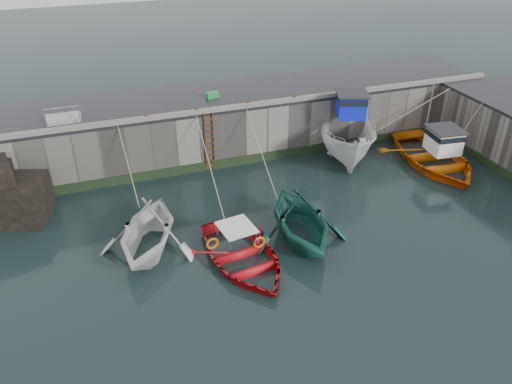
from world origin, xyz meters
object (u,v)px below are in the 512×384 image
object	(u,v)px
ladder	(210,143)
bollard_c	(248,104)
boat_near_blacktrim	(299,239)
bollard_b	(197,110)
bollard_e	(348,91)
bollard_a	(146,117)
boat_far_white	(346,134)
boat_near_blue	(243,262)
fish_crate	(212,95)
boat_near_white	(150,249)
bollard_d	(294,98)
boat_far_orange	(434,157)

from	to	relation	value
ladder	bollard_c	xyz separation A→B (m)	(2.20, 0.34, 1.71)
boat_near_blacktrim	bollard_b	xyz separation A→B (m)	(-2.41, 7.52, 3.30)
bollard_e	boat_near_blacktrim	bearing A→B (deg)	-129.03
bollard_a	boat_far_white	bearing A→B (deg)	-5.27
ladder	bollard_b	size ratio (longest dim) A/B	11.43
boat_near_blue	fish_crate	bearing A→B (deg)	72.67
boat_near_white	fish_crate	distance (m)	9.96
ladder	boat_near_blacktrim	size ratio (longest dim) A/B	0.65
bollard_c	bollard_e	size ratio (longest dim) A/B	1.00
boat_near_blacktrim	bollard_a	world-z (taller)	bollard_a
boat_far_white	bollard_d	xyz separation A→B (m)	(-2.77, 0.97, 2.10)
boat_near_blacktrim	boat_far_white	xyz separation A→B (m)	(5.66, 6.54, 1.20)
boat_near_white	bollard_d	world-z (taller)	bollard_d
boat_near_blacktrim	fish_crate	size ratio (longest dim) A/B	7.34
boat_near_blue	fish_crate	world-z (taller)	fish_crate
bollard_c	ladder	bearing A→B (deg)	-171.33
boat_near_blacktrim	bollard_d	distance (m)	8.71
boat_near_white	bollard_d	xyz separation A→B (m)	(8.97, 6.10, 3.30)
boat_near_blue	bollard_e	size ratio (longest dim) A/B	18.86
boat_near_blue	bollard_e	distance (m)	12.50
bollard_b	bollard_d	distance (m)	5.30
ladder	bollard_a	world-z (taller)	bollard_a
bollard_e	ladder	bearing A→B (deg)	-177.60
boat_near_white	boat_near_blue	size ratio (longest dim) A/B	0.91
boat_near_blue	boat_far_white	bearing A→B (deg)	32.72
ladder	bollard_c	world-z (taller)	bollard_c
ladder	bollard_a	size ratio (longest dim) A/B	11.43
boat_far_white	bollard_b	bearing A→B (deg)	-166.43
ladder	bollard_e	size ratio (longest dim) A/B	11.43
bollard_c	bollard_d	world-z (taller)	same
bollard_b	bollard_c	distance (m)	2.70
boat_far_white	bollard_e	size ratio (longest dim) A/B	28.24
boat_near_blue	boat_near_blacktrim	size ratio (longest dim) A/B	1.08
boat_near_blacktrim	boat_far_white	bearing A→B (deg)	52.36
boat_far_white	boat_near_white	bearing A→B (deg)	-135.96
boat_far_orange	bollard_c	size ratio (longest dim) A/B	25.31
boat_near_blue	bollard_d	xyz separation A→B (m)	(5.64, 8.19, 3.30)
boat_near_blacktrim	bollard_a	xyz separation A→B (m)	(-4.91, 7.52, 3.30)
boat_near_blacktrim	bollard_d	xyz separation A→B (m)	(2.89, 7.52, 3.30)
boat_far_orange	bollard_b	world-z (taller)	boat_far_orange
fish_crate	bollard_a	distance (m)	4.24
boat_near_white	bollard_e	bearing A→B (deg)	49.64
boat_near_blue	boat_far_white	world-z (taller)	boat_far_white
boat_far_orange	ladder	bearing A→B (deg)	170.58
boat_far_white	bollard_a	distance (m)	10.82
ladder	bollard_d	distance (m)	5.11
bollard_b	bollard_e	size ratio (longest dim) A/B	1.00
bollard_c	bollard_d	size ratio (longest dim) A/B	1.00
fish_crate	bollard_b	size ratio (longest dim) A/B	2.38
bollard_d	bollard_e	size ratio (longest dim) A/B	1.00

